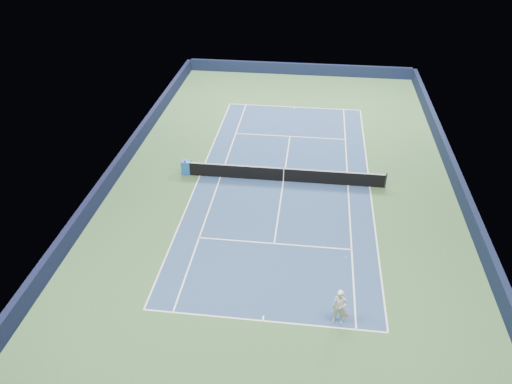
# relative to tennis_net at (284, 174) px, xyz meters

# --- Properties ---
(ground) EXTENTS (40.00, 40.00, 0.00)m
(ground) POSITION_rel_tennis_net_xyz_m (0.00, 0.00, -0.50)
(ground) COLOR #32542E
(ground) RESTS_ON ground
(wall_far) EXTENTS (22.00, 0.35, 1.10)m
(wall_far) POSITION_rel_tennis_net_xyz_m (0.00, 19.82, 0.05)
(wall_far) COLOR black
(wall_far) RESTS_ON ground
(wall_right) EXTENTS (0.35, 40.00, 1.10)m
(wall_right) POSITION_rel_tennis_net_xyz_m (10.82, 0.00, 0.05)
(wall_right) COLOR black
(wall_right) RESTS_ON ground
(wall_left) EXTENTS (0.35, 40.00, 1.10)m
(wall_left) POSITION_rel_tennis_net_xyz_m (-10.82, 0.00, 0.05)
(wall_left) COLOR black
(wall_left) RESTS_ON ground
(court_surface) EXTENTS (10.97, 23.77, 0.01)m
(court_surface) POSITION_rel_tennis_net_xyz_m (0.00, 0.00, -0.50)
(court_surface) COLOR navy
(court_surface) RESTS_ON ground
(baseline_far) EXTENTS (10.97, 0.08, 0.00)m
(baseline_far) POSITION_rel_tennis_net_xyz_m (0.00, 11.88, -0.50)
(baseline_far) COLOR white
(baseline_far) RESTS_ON ground
(baseline_near) EXTENTS (10.97, 0.08, 0.00)m
(baseline_near) POSITION_rel_tennis_net_xyz_m (0.00, -11.88, -0.50)
(baseline_near) COLOR white
(baseline_near) RESTS_ON ground
(sideline_doubles_right) EXTENTS (0.08, 23.77, 0.00)m
(sideline_doubles_right) POSITION_rel_tennis_net_xyz_m (5.49, 0.00, -0.50)
(sideline_doubles_right) COLOR white
(sideline_doubles_right) RESTS_ON ground
(sideline_doubles_left) EXTENTS (0.08, 23.77, 0.00)m
(sideline_doubles_left) POSITION_rel_tennis_net_xyz_m (-5.49, 0.00, -0.50)
(sideline_doubles_left) COLOR white
(sideline_doubles_left) RESTS_ON ground
(sideline_singles_right) EXTENTS (0.08, 23.77, 0.00)m
(sideline_singles_right) POSITION_rel_tennis_net_xyz_m (4.12, 0.00, -0.50)
(sideline_singles_right) COLOR white
(sideline_singles_right) RESTS_ON ground
(sideline_singles_left) EXTENTS (0.08, 23.77, 0.00)m
(sideline_singles_left) POSITION_rel_tennis_net_xyz_m (-4.12, 0.00, -0.50)
(sideline_singles_left) COLOR white
(sideline_singles_left) RESTS_ON ground
(service_line_far) EXTENTS (8.23, 0.08, 0.00)m
(service_line_far) POSITION_rel_tennis_net_xyz_m (0.00, 6.40, -0.50)
(service_line_far) COLOR white
(service_line_far) RESTS_ON ground
(service_line_near) EXTENTS (8.23, 0.08, 0.00)m
(service_line_near) POSITION_rel_tennis_net_xyz_m (0.00, -6.40, -0.50)
(service_line_near) COLOR white
(service_line_near) RESTS_ON ground
(center_service_line) EXTENTS (0.08, 12.80, 0.00)m
(center_service_line) POSITION_rel_tennis_net_xyz_m (0.00, 0.00, -0.50)
(center_service_line) COLOR white
(center_service_line) RESTS_ON ground
(center_mark_far) EXTENTS (0.08, 0.30, 0.00)m
(center_mark_far) POSITION_rel_tennis_net_xyz_m (0.00, 11.73, -0.50)
(center_mark_far) COLOR white
(center_mark_far) RESTS_ON ground
(center_mark_near) EXTENTS (0.08, 0.30, 0.00)m
(center_mark_near) POSITION_rel_tennis_net_xyz_m (0.00, -11.73, -0.50)
(center_mark_near) COLOR white
(center_mark_near) RESTS_ON ground
(tennis_net) EXTENTS (12.90, 0.10, 1.07)m
(tennis_net) POSITION_rel_tennis_net_xyz_m (0.00, 0.00, 0.00)
(tennis_net) COLOR black
(tennis_net) RESTS_ON ground
(sponsor_cube) EXTENTS (0.64, 0.57, 0.94)m
(sponsor_cube) POSITION_rel_tennis_net_xyz_m (-6.40, 0.19, -0.04)
(sponsor_cube) COLOR #1D5AB2
(sponsor_cube) RESTS_ON ground
(tennis_player) EXTENTS (0.81, 1.26, 2.90)m
(tennis_player) POSITION_rel_tennis_net_xyz_m (3.32, -11.49, 0.39)
(tennis_player) COLOR silver
(tennis_player) RESTS_ON ground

